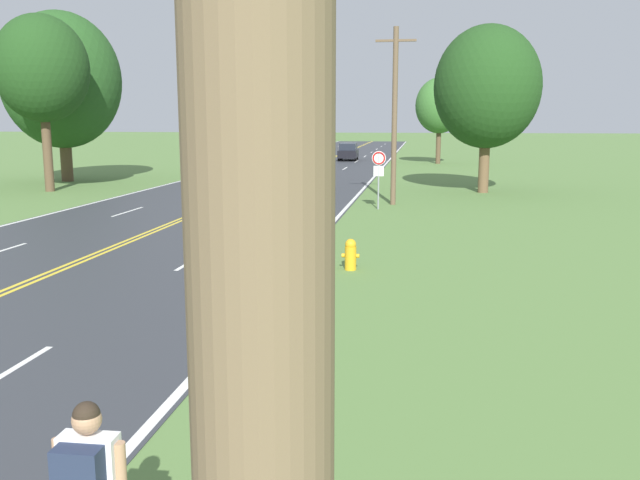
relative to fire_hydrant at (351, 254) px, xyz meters
The scene contains 10 objects.
fire_hydrant is the anchor object (origin of this frame).
traffic_sign 12.21m from the fire_hydrant, 90.56° to the left, with size 0.60×0.10×2.52m.
utility_pole_midground 14.41m from the fire_hydrant, 88.21° to the left, with size 1.80×0.24×7.87m.
tree_left_verge 21.09m from the fire_hydrant, 76.03° to the left, with size 5.52×5.52×8.69m.
tree_mid_treeline 44.18m from the fire_hydrant, 86.12° to the left, with size 4.19×4.19×7.45m.
tree_right_cluster 25.61m from the fire_hydrant, 137.22° to the left, with size 4.89×4.89×9.31m.
tree_far_back 31.11m from the fire_hydrant, 132.01° to the left, with size 7.22×7.22×10.38m.
car_silver_sedan_approaching 31.66m from the fire_hydrant, 111.32° to the left, with size 1.79×4.66×1.31m.
car_black_van_mid_near 47.66m from the fire_hydrant, 96.50° to the left, with size 1.89×4.24×1.64m.
car_white_sedan_mid_far 72.09m from the fire_hydrant, 99.06° to the left, with size 1.84×4.34×1.54m.
Camera 1 is at (9.31, -1.24, 3.85)m, focal length 38.00 mm.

